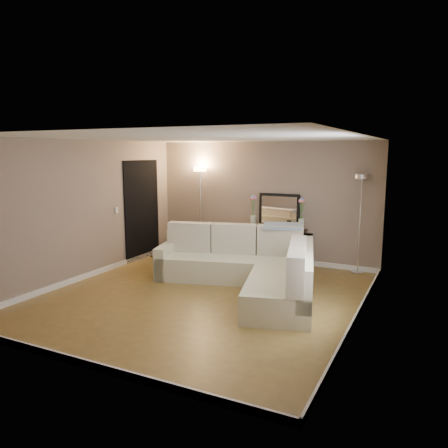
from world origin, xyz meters
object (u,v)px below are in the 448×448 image
at_px(floor_lamp_lit, 200,193).
at_px(sectional_sofa, 251,266).
at_px(floor_lamp_unlit, 361,204).
at_px(console_table, 272,244).

bearing_deg(floor_lamp_lit, sectional_sofa, -41.26).
relative_size(sectional_sofa, floor_lamp_unlit, 1.78).
distance_m(sectional_sofa, floor_lamp_lit, 2.90).
height_order(console_table, floor_lamp_unlit, floor_lamp_unlit).
distance_m(sectional_sofa, console_table, 1.72).
xyz_separation_m(console_table, floor_lamp_unlit, (1.78, 0.05, 0.94)).
relative_size(console_table, floor_lamp_lit, 0.63).
bearing_deg(floor_lamp_lit, floor_lamp_unlit, -0.40).
height_order(sectional_sofa, console_table, sectional_sofa).
bearing_deg(floor_lamp_unlit, sectional_sofa, -131.40).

